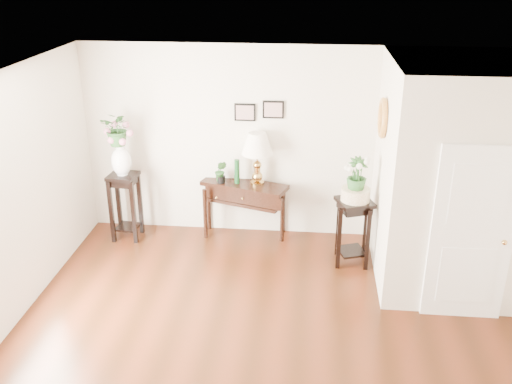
# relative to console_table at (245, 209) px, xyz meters

# --- Properties ---
(floor) EXTENTS (6.00, 5.50, 0.02)m
(floor) POSITION_rel_console_table_xyz_m (0.65, -2.57, -0.42)
(floor) COLOR #4B1E0E
(floor) RESTS_ON ground
(ceiling) EXTENTS (6.00, 5.50, 0.02)m
(ceiling) POSITION_rel_console_table_xyz_m (0.65, -2.57, 2.38)
(ceiling) COLOR white
(ceiling) RESTS_ON ground
(wall_back) EXTENTS (6.00, 0.02, 2.80)m
(wall_back) POSITION_rel_console_table_xyz_m (0.65, 0.18, 0.98)
(wall_back) COLOR silver
(wall_back) RESTS_ON ground
(partition) EXTENTS (1.80, 1.95, 2.80)m
(partition) POSITION_rel_console_table_xyz_m (2.75, -0.79, 0.98)
(partition) COLOR silver
(partition) RESTS_ON floor
(door) EXTENTS (0.90, 0.05, 2.10)m
(door) POSITION_rel_console_table_xyz_m (2.75, -1.79, 0.63)
(door) COLOR white
(door) RESTS_ON floor
(art_print_left) EXTENTS (0.30, 0.02, 0.25)m
(art_print_left) POSITION_rel_console_table_xyz_m (-0.00, 0.16, 1.43)
(art_print_left) COLOR black
(art_print_left) RESTS_ON wall_back
(art_print_right) EXTENTS (0.30, 0.02, 0.25)m
(art_print_right) POSITION_rel_console_table_xyz_m (0.40, 0.16, 1.48)
(art_print_right) COLOR black
(art_print_right) RESTS_ON wall_back
(wall_ornament) EXTENTS (0.07, 0.51, 0.51)m
(wall_ornament) POSITION_rel_console_table_xyz_m (1.81, -0.67, 1.63)
(wall_ornament) COLOR #CD8D43
(wall_ornament) RESTS_ON partition
(console_table) EXTENTS (1.32, 0.79, 0.84)m
(console_table) POSITION_rel_console_table_xyz_m (0.00, 0.00, 0.00)
(console_table) COLOR black
(console_table) RESTS_ON floor
(table_lamp) EXTENTS (0.55, 0.55, 0.78)m
(table_lamp) POSITION_rel_console_table_xyz_m (0.19, 0.00, 0.77)
(table_lamp) COLOR #B18743
(table_lamp) RESTS_ON console_table
(green_vase) EXTENTS (0.09, 0.09, 0.36)m
(green_vase) POSITION_rel_console_table_xyz_m (-0.11, 0.00, 0.59)
(green_vase) COLOR #123F1C
(green_vase) RESTS_ON console_table
(potted_plant) EXTENTS (0.19, 0.16, 0.32)m
(potted_plant) POSITION_rel_console_table_xyz_m (-0.34, 0.00, 0.58)
(potted_plant) COLOR #275624
(potted_plant) RESTS_ON console_table
(plant_stand_a) EXTENTS (0.43, 0.43, 1.00)m
(plant_stand_a) POSITION_rel_console_table_xyz_m (-1.72, -0.25, 0.08)
(plant_stand_a) COLOR black
(plant_stand_a) RESTS_ON floor
(porcelain_vase) EXTENTS (0.35, 0.35, 0.49)m
(porcelain_vase) POSITION_rel_console_table_xyz_m (-1.72, -0.25, 0.81)
(porcelain_vase) COLOR white
(porcelain_vase) RESTS_ON plant_stand_a
(lily_arrangement) EXTENTS (0.50, 0.45, 0.49)m
(lily_arrangement) POSITION_rel_console_table_xyz_m (-1.72, -0.25, 1.23)
(lily_arrangement) COLOR #275624
(lily_arrangement) RESTS_ON porcelain_vase
(plant_stand_b) EXTENTS (0.55, 0.55, 0.92)m
(plant_stand_b) POSITION_rel_console_table_xyz_m (1.55, -0.66, 0.04)
(plant_stand_b) COLOR black
(plant_stand_b) RESTS_ON floor
(ceramic_bowl) EXTENTS (0.40, 0.40, 0.17)m
(ceramic_bowl) POSITION_rel_console_table_xyz_m (1.55, -0.66, 0.58)
(ceramic_bowl) COLOR #EDE2C9
(ceramic_bowl) RESTS_ON plant_stand_b
(narcissus) EXTENTS (0.32, 0.32, 0.47)m
(narcissus) POSITION_rel_console_table_xyz_m (1.55, -0.66, 0.86)
(narcissus) COLOR #275624
(narcissus) RESTS_ON ceramic_bowl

